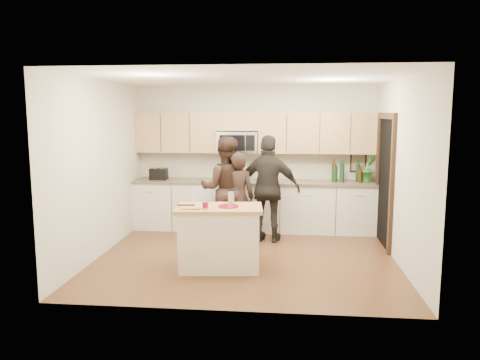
# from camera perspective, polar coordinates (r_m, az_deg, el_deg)

# --- Properties ---
(floor) EXTENTS (4.50, 4.50, 0.00)m
(floor) POSITION_cam_1_polar(r_m,az_deg,el_deg) (7.30, 0.70, -9.32)
(floor) COLOR #52341C
(floor) RESTS_ON ground
(room_shell) EXTENTS (4.52, 4.02, 2.71)m
(room_shell) POSITION_cam_1_polar(r_m,az_deg,el_deg) (6.98, 0.72, 4.35)
(room_shell) COLOR beige
(room_shell) RESTS_ON ground
(back_cabinetry) EXTENTS (4.50, 0.66, 0.94)m
(back_cabinetry) POSITION_cam_1_polar(r_m,az_deg,el_deg) (8.82, 1.66, -3.09)
(back_cabinetry) COLOR beige
(back_cabinetry) RESTS_ON ground
(upper_cabinetry) EXTENTS (4.50, 0.33, 0.75)m
(upper_cabinetry) POSITION_cam_1_polar(r_m,az_deg,el_deg) (8.80, 1.98, 5.88)
(upper_cabinetry) COLOR tan
(upper_cabinetry) RESTS_ON ground
(microwave) EXTENTS (0.76, 0.41, 0.40)m
(microwave) POSITION_cam_1_polar(r_m,az_deg,el_deg) (8.80, -0.28, 4.63)
(microwave) COLOR silver
(microwave) RESTS_ON ground
(doorway) EXTENTS (0.06, 1.25, 2.20)m
(doorway) POSITION_cam_1_polar(r_m,az_deg,el_deg) (8.07, 17.27, 0.42)
(doorway) COLOR black
(doorway) RESTS_ON ground
(framed_picture) EXTENTS (0.30, 0.03, 0.38)m
(framed_picture) POSITION_cam_1_polar(r_m,az_deg,el_deg) (9.07, 14.20, 2.14)
(framed_picture) COLOR black
(framed_picture) RESTS_ON ground
(dish_towel) EXTENTS (0.34, 0.60, 0.48)m
(dish_towel) POSITION_cam_1_polar(r_m,az_deg,el_deg) (8.69, -4.68, -1.07)
(dish_towel) COLOR white
(dish_towel) RESTS_ON ground
(island) EXTENTS (1.26, 0.81, 0.90)m
(island) POSITION_cam_1_polar(r_m,az_deg,el_deg) (6.65, -2.54, -7.02)
(island) COLOR beige
(island) RESTS_ON ground
(red_plate) EXTENTS (0.29, 0.29, 0.02)m
(red_plate) POSITION_cam_1_polar(r_m,az_deg,el_deg) (6.53, -1.44, -3.22)
(red_plate) COLOR maroon
(red_plate) RESTS_ON island
(box_grater) EXTENTS (0.10, 0.07, 0.22)m
(box_grater) POSITION_cam_1_polar(r_m,az_deg,el_deg) (6.56, -1.08, -2.09)
(box_grater) COLOR silver
(box_grater) RESTS_ON red_plate
(drink_glass) EXTENTS (0.08, 0.08, 0.09)m
(drink_glass) POSITION_cam_1_polar(r_m,az_deg,el_deg) (6.43, -4.25, -3.10)
(drink_glass) COLOR maroon
(drink_glass) RESTS_ON island
(cutting_board) EXTENTS (0.27, 0.21, 0.02)m
(cutting_board) POSITION_cam_1_polar(r_m,az_deg,el_deg) (6.44, -6.06, -3.41)
(cutting_board) COLOR #A67045
(cutting_board) RESTS_ON island
(tongs) EXTENTS (0.25, 0.06, 0.02)m
(tongs) POSITION_cam_1_polar(r_m,az_deg,el_deg) (6.56, -6.58, -3.05)
(tongs) COLOR black
(tongs) RESTS_ON cutting_board
(knife) EXTENTS (0.20, 0.04, 0.01)m
(knife) POSITION_cam_1_polar(r_m,az_deg,el_deg) (6.34, -4.80, -3.46)
(knife) COLOR silver
(knife) RESTS_ON cutting_board
(toaster) EXTENTS (0.32, 0.22, 0.22)m
(toaster) POSITION_cam_1_polar(r_m,az_deg,el_deg) (9.01, -9.87, 0.74)
(toaster) COLOR black
(toaster) RESTS_ON back_cabinetry
(bottle_cluster) EXTENTS (0.68, 0.28, 0.42)m
(bottle_cluster) POSITION_cam_1_polar(r_m,az_deg,el_deg) (8.79, 12.97, 0.99)
(bottle_cluster) COLOR black
(bottle_cluster) RESTS_ON back_cabinetry
(orchid) EXTENTS (0.35, 0.33, 0.52)m
(orchid) POSITION_cam_1_polar(r_m,az_deg,el_deg) (8.84, 15.40, 1.43)
(orchid) COLOR #2A6A2A
(orchid) RESTS_ON back_cabinetry
(woman_left) EXTENTS (0.59, 0.41, 1.55)m
(woman_left) POSITION_cam_1_polar(r_m,az_deg,el_deg) (7.94, -0.30, -2.14)
(woman_left) COLOR black
(woman_left) RESTS_ON ground
(woman_center) EXTENTS (0.92, 0.74, 1.80)m
(woman_center) POSITION_cam_1_polar(r_m,az_deg,el_deg) (8.06, -1.80, -1.08)
(woman_center) COLOR black
(woman_center) RESTS_ON ground
(woman_right) EXTENTS (1.14, 0.63, 1.83)m
(woman_right) POSITION_cam_1_polar(r_m,az_deg,el_deg) (7.96, 3.53, -1.09)
(woman_right) COLOR black
(woman_right) RESTS_ON ground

